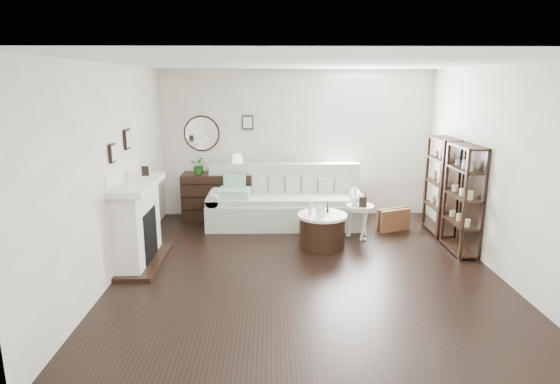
{
  "coord_description": "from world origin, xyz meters",
  "views": [
    {
      "loc": [
        -0.47,
        -5.92,
        2.47
      ],
      "look_at": [
        -0.34,
        0.8,
        0.89
      ],
      "focal_mm": 30.0,
      "sensor_mm": 36.0,
      "label": 1
    }
  ],
  "objects_px": {
    "sofa": "(285,205)",
    "pedestal_table": "(360,208)",
    "dresser": "(218,196)",
    "drum_table": "(322,230)"
  },
  "relations": [
    {
      "from": "sofa",
      "to": "pedestal_table",
      "type": "relative_size",
      "value": 4.94
    },
    {
      "from": "sofa",
      "to": "pedestal_table",
      "type": "bearing_deg",
      "value": -33.39
    },
    {
      "from": "dresser",
      "to": "pedestal_table",
      "type": "height_order",
      "value": "dresser"
    },
    {
      "from": "sofa",
      "to": "pedestal_table",
      "type": "distance_m",
      "value": 1.43
    },
    {
      "from": "sofa",
      "to": "drum_table",
      "type": "relative_size",
      "value": 3.57
    },
    {
      "from": "dresser",
      "to": "sofa",
      "type": "bearing_deg",
      "value": -17.56
    },
    {
      "from": "pedestal_table",
      "to": "sofa",
      "type": "bearing_deg",
      "value": 146.61
    },
    {
      "from": "sofa",
      "to": "drum_table",
      "type": "bearing_deg",
      "value": -66.15
    },
    {
      "from": "dresser",
      "to": "pedestal_table",
      "type": "xyz_separation_m",
      "value": [
        2.41,
        -1.17,
        0.07
      ]
    },
    {
      "from": "dresser",
      "to": "drum_table",
      "type": "distance_m",
      "value": 2.38
    }
  ]
}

